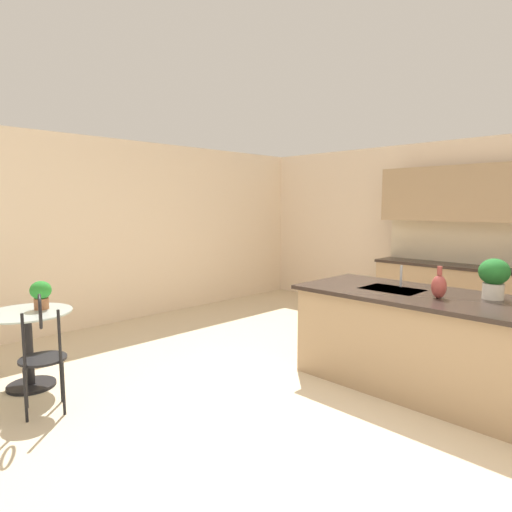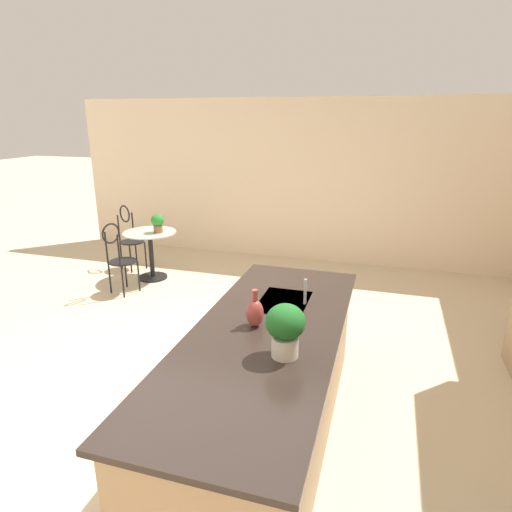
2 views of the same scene
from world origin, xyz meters
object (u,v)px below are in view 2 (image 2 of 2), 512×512
at_px(bistro_table, 151,251).
at_px(chair_by_island, 119,255).
at_px(chair_near_window, 130,234).
at_px(potted_plant_on_table, 158,222).
at_px(potted_plant_counter_near, 285,327).
at_px(vase_on_counter, 255,312).

distance_m(bistro_table, chair_by_island, 0.69).
relative_size(chair_near_window, potted_plant_on_table, 3.78).
bearing_deg(potted_plant_on_table, potted_plant_counter_near, 40.15).
relative_size(potted_plant_counter_near, vase_on_counter, 1.25).
bearing_deg(chair_by_island, chair_near_window, -155.17).
relative_size(chair_by_island, potted_plant_on_table, 3.78).
relative_size(bistro_table, chair_near_window, 0.77).
xyz_separation_m(chair_near_window, potted_plant_on_table, (0.31, 0.71, 0.33)).
height_order(chair_by_island, vase_on_counter, vase_on_counter).
bearing_deg(chair_near_window, potted_plant_on_table, 66.11).
height_order(bistro_table, potted_plant_counter_near, potted_plant_counter_near).
bearing_deg(vase_on_counter, bistro_table, -138.24).
xyz_separation_m(potted_plant_on_table, potted_plant_counter_near, (3.20, 2.70, 0.23)).
bearing_deg(potted_plant_on_table, vase_on_counter, 39.98).
xyz_separation_m(bistro_table, vase_on_counter, (2.83, 2.53, 0.58)).
bearing_deg(chair_by_island, potted_plant_counter_near, 49.57).
xyz_separation_m(bistro_table, potted_plant_on_table, (-0.02, 0.14, 0.45)).
height_order(bistro_table, potted_plant_on_table, potted_plant_on_table).
bearing_deg(potted_plant_counter_near, chair_by_island, -130.43).
bearing_deg(bistro_table, chair_by_island, -8.76).
distance_m(chair_near_window, vase_on_counter, 4.45).
bearing_deg(bistro_table, potted_plant_on_table, 97.48).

